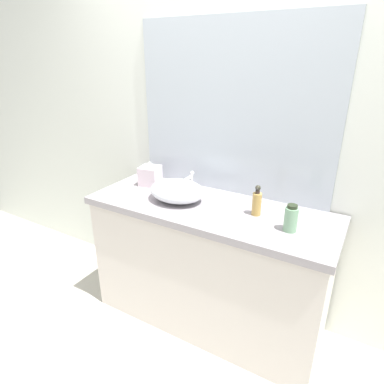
{
  "coord_description": "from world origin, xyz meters",
  "views": [
    {
      "loc": [
        0.85,
        -1.27,
        1.75
      ],
      "look_at": [
        -0.1,
        0.38,
        0.97
      ],
      "focal_mm": 30.83,
      "sensor_mm": 36.0,
      "label": 1
    }
  ],
  "objects_px": {
    "lotion_bottle": "(291,219)",
    "tissue_box": "(150,175)",
    "soap_dispenser": "(257,203)",
    "sink_basin": "(177,191)"
  },
  "relations": [
    {
      "from": "lotion_bottle",
      "to": "tissue_box",
      "type": "distance_m",
      "value": 1.07
    },
    {
      "from": "soap_dispenser",
      "to": "tissue_box",
      "type": "relative_size",
      "value": 1.04
    },
    {
      "from": "lotion_bottle",
      "to": "sink_basin",
      "type": "bearing_deg",
      "value": 176.95
    },
    {
      "from": "sink_basin",
      "to": "lotion_bottle",
      "type": "distance_m",
      "value": 0.74
    },
    {
      "from": "soap_dispenser",
      "to": "lotion_bottle",
      "type": "distance_m",
      "value": 0.24
    },
    {
      "from": "sink_basin",
      "to": "tissue_box",
      "type": "height_order",
      "value": "tissue_box"
    },
    {
      "from": "sink_basin",
      "to": "tissue_box",
      "type": "bearing_deg",
      "value": 156.67
    },
    {
      "from": "lotion_bottle",
      "to": "tissue_box",
      "type": "bearing_deg",
      "value": 170.52
    },
    {
      "from": "sink_basin",
      "to": "tissue_box",
      "type": "xyz_separation_m",
      "value": [
        -0.32,
        0.14,
        0.01
      ]
    },
    {
      "from": "sink_basin",
      "to": "tissue_box",
      "type": "relative_size",
      "value": 2.06
    }
  ]
}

